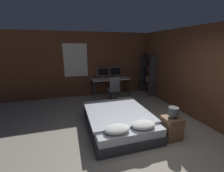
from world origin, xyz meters
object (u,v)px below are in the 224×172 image
object	(u,v)px
desk	(111,81)
monitor_left	(103,72)
nightstand	(171,128)
bookshelf	(149,73)
computer_mouse	(119,79)
bedside_lamp	(173,111)
keyboard	(112,79)
bed	(119,120)
office_chair	(114,92)
monitor_right	(115,72)

from	to	relation	value
desk	monitor_left	size ratio (longest dim) A/B	3.09
nightstand	bookshelf	world-z (taller)	bookshelf
desk	nightstand	bearing A→B (deg)	-82.04
nightstand	computer_mouse	size ratio (longest dim) A/B	7.70
bedside_lamp	keyboard	bearing A→B (deg)	98.49
bed	office_chair	bearing A→B (deg)	76.38
desk	computer_mouse	xyz separation A→B (m)	(0.28, -0.21, 0.11)
nightstand	bedside_lamp	size ratio (longest dim) A/B	2.16
nightstand	bed	bearing A→B (deg)	142.80
bedside_lamp	keyboard	xyz separation A→B (m)	(-0.48, 3.23, 0.09)
keyboard	nightstand	bearing A→B (deg)	-81.51
monitor_right	bed	bearing A→B (deg)	-106.29
desk	office_chair	xyz separation A→B (m)	(-0.08, -0.69, -0.29)
keyboard	desk	bearing A→B (deg)	90.00
bed	nightstand	bearing A→B (deg)	-37.20
monitor_left	monitor_right	world-z (taller)	same
nightstand	office_chair	bearing A→B (deg)	101.57
bedside_lamp	office_chair	distance (m)	2.83
office_chair	computer_mouse	bearing A→B (deg)	52.62
bed	monitor_right	xyz separation A→B (m)	(0.84, 2.88, 0.80)
monitor_right	bookshelf	distance (m)	1.47
bed	keyboard	distance (m)	2.57
office_chair	bed	bearing A→B (deg)	-103.62
bedside_lamp	computer_mouse	world-z (taller)	computer_mouse
bed	bookshelf	distance (m)	3.32
desk	bookshelf	world-z (taller)	bookshelf
monitor_left	computer_mouse	distance (m)	0.75
nightstand	desk	world-z (taller)	desk
monitor_right	office_chair	world-z (taller)	monitor_right
monitor_right	keyboard	distance (m)	0.57
bed	bookshelf	size ratio (longest dim) A/B	1.18
desk	computer_mouse	world-z (taller)	computer_mouse
computer_mouse	bookshelf	world-z (taller)	bookshelf
keyboard	bedside_lamp	bearing A→B (deg)	-81.51
bookshelf	desk	bearing A→B (deg)	169.62
bedside_lamp	monitor_left	size ratio (longest dim) A/B	0.47
bed	keyboard	size ratio (longest dim) A/B	5.36
monitor_left	keyboard	distance (m)	0.57
monitor_left	keyboard	bearing A→B (deg)	-56.82
keyboard	office_chair	bearing A→B (deg)	-99.68
bed	nightstand	world-z (taller)	nightstand
bed	keyboard	xyz separation A→B (m)	(0.56, 2.44, 0.55)
computer_mouse	desk	bearing A→B (deg)	142.90
bedside_lamp	computer_mouse	xyz separation A→B (m)	(-0.20, 3.23, 0.10)
desk	bedside_lamp	bearing A→B (deg)	-82.04
desk	computer_mouse	distance (m)	0.37
monitor_left	office_chair	size ratio (longest dim) A/B	0.53
bed	desk	xyz separation A→B (m)	(0.56, 2.66, 0.46)
monitor_right	desk	bearing A→B (deg)	-142.38
bed	bookshelf	world-z (taller)	bookshelf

